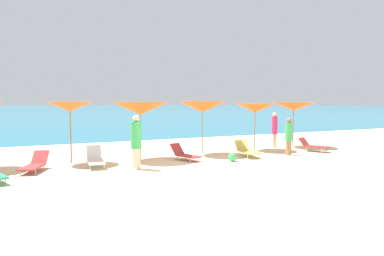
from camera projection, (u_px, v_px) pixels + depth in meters
The scene contains 16 objects.
ground_plane at pixel (129, 145), 20.54m from camera, with size 50.00×100.00×0.30m, color beige.
ocean_water at pixel (29, 107), 217.24m from camera, with size 650.00×440.00×0.02m, color teal.
umbrella_1 at pixel (70, 107), 13.14m from camera, with size 1.76×1.76×2.37m.
umbrella_2 at pixel (140, 109), 13.98m from camera, with size 2.43×2.43×2.36m.
umbrella_3 at pixel (202, 107), 15.50m from camera, with size 2.24×2.24×2.40m.
umbrella_4 at pixel (255, 108), 16.92m from camera, with size 1.89×1.89×2.30m.
umbrella_5 at pixel (294, 107), 18.22m from camera, with size 2.45×2.45×2.36m.
lounge_chair_0 at pixel (185, 154), 13.97m from camera, with size 0.93×1.47×0.65m.
lounge_chair_1 at pixel (95, 159), 12.57m from camera, with size 0.70×1.55×0.72m.
lounge_chair_3 at pixel (35, 164), 11.73m from camera, with size 1.08×1.69×0.62m.
lounge_chair_4 at pixel (313, 145), 16.55m from camera, with size 1.06×1.49×0.64m.
lounge_chair_6 at pixel (247, 150), 14.99m from camera, with size 0.91×1.74×0.64m.
beachgoer_0 at pixel (136, 141), 12.04m from camera, with size 0.38×0.38×1.90m.
beachgoer_1 at pixel (274, 129), 18.02m from camera, with size 0.31×0.31×1.84m.
beachgoer_2 at pixel (289, 135), 15.32m from camera, with size 0.32×0.32×1.67m.
beach_ball at pixel (232, 157), 13.72m from camera, with size 0.35×0.35×0.35m, color #3FB259.
Camera 1 is at (-5.82, -9.93, 2.30)m, focal length 32.26 mm.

